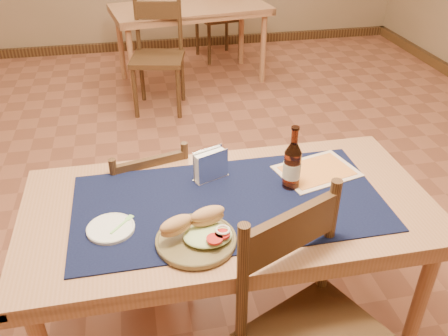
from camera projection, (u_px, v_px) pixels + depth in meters
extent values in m
cube|color=#985942|center=(202.00, 226.00, 2.92)|extent=(6.00, 7.00, 0.02)
cylinder|color=#A5714E|center=(418.00, 307.00, 1.92)|extent=(0.06, 0.06, 0.71)
cylinder|color=#A5714E|center=(64.00, 249.00, 2.21)|extent=(0.06, 0.06, 0.71)
cylinder|color=#A5714E|center=(352.00, 212.00, 2.45)|extent=(0.06, 0.06, 0.71)
cube|color=#A5714E|center=(229.00, 207.00, 1.86)|extent=(1.60, 0.80, 0.04)
cube|color=black|center=(229.00, 202.00, 1.85)|extent=(1.20, 0.60, 0.01)
cube|color=#4E351C|center=(156.00, 44.00, 5.77)|extent=(6.00, 0.06, 0.10)
cylinder|color=#A5714E|center=(132.00, 64.00, 4.31)|extent=(0.06, 0.06, 0.71)
cylinder|color=#A5714E|center=(263.00, 48.00, 4.70)|extent=(0.06, 0.06, 0.71)
cylinder|color=#A5714E|center=(121.00, 45.00, 4.77)|extent=(0.06, 0.06, 0.71)
cylinder|color=#A5714E|center=(241.00, 32.00, 5.15)|extent=(0.06, 0.06, 0.71)
cube|color=#A5714E|center=(190.00, 8.00, 4.53)|extent=(1.57, 0.95, 0.04)
cylinder|color=#4E351C|center=(167.00, 212.00, 2.69)|extent=(0.03, 0.03, 0.41)
cylinder|color=#4E351C|center=(111.00, 228.00, 2.57)|extent=(0.03, 0.03, 0.41)
cylinder|color=#4E351C|center=(189.00, 247.00, 2.44)|extent=(0.03, 0.03, 0.41)
cylinder|color=#4E351C|center=(127.00, 267.00, 2.32)|extent=(0.03, 0.03, 0.41)
cube|color=#4E351C|center=(145.00, 207.00, 2.40)|extent=(0.46, 0.46, 0.04)
cube|color=#4E351C|center=(151.00, 171.00, 2.10)|extent=(0.32, 0.11, 0.13)
cylinder|color=#4E351C|center=(186.00, 182.00, 2.22)|extent=(0.03, 0.03, 0.42)
cylinder|color=#4E351C|center=(118.00, 200.00, 2.10)|extent=(0.03, 0.03, 0.42)
cylinder|color=#4E351C|center=(316.00, 332.00, 1.95)|extent=(0.04, 0.04, 0.49)
cube|color=#4E351C|center=(291.00, 231.00, 1.53)|extent=(0.37, 0.19, 0.15)
cylinder|color=#4E351C|center=(242.00, 287.00, 1.50)|extent=(0.04, 0.04, 0.50)
cylinder|color=#4E351C|center=(328.00, 239.00, 1.69)|extent=(0.04, 0.04, 0.50)
cylinder|color=#4E351C|center=(135.00, 93.00, 4.06)|extent=(0.04, 0.04, 0.47)
cylinder|color=#4E351C|center=(178.00, 93.00, 4.05)|extent=(0.04, 0.04, 0.47)
cylinder|color=#4E351C|center=(142.00, 76.00, 4.38)|extent=(0.04, 0.04, 0.47)
cylinder|color=#4E351C|center=(182.00, 77.00, 4.37)|extent=(0.04, 0.04, 0.47)
cube|color=#4E351C|center=(158.00, 59.00, 4.09)|extent=(0.52, 0.52, 0.04)
cube|color=#4E351C|center=(157.00, 10.00, 4.06)|extent=(0.37, 0.11, 0.15)
cylinder|color=#4E351C|center=(137.00, 25.00, 4.13)|extent=(0.04, 0.04, 0.48)
cylinder|color=#4E351C|center=(180.00, 25.00, 4.13)|extent=(0.04, 0.04, 0.48)
cylinder|color=#4E351C|center=(227.00, 31.00, 5.60)|extent=(0.04, 0.04, 0.46)
cylinder|color=#4E351C|center=(197.00, 35.00, 5.47)|extent=(0.04, 0.04, 0.46)
cylinder|color=#4E351C|center=(240.00, 40.00, 5.31)|extent=(0.04, 0.04, 0.46)
cylinder|color=#4E351C|center=(209.00, 44.00, 5.19)|extent=(0.04, 0.04, 0.46)
cube|color=#4E351C|center=(218.00, 17.00, 5.27)|extent=(0.52, 0.52, 0.04)
cylinder|color=#4E351C|center=(209.00, 0.00, 4.93)|extent=(0.04, 0.04, 0.48)
cylinder|color=brown|center=(196.00, 240.00, 1.65)|extent=(0.28, 0.28, 0.02)
torus|color=brown|center=(196.00, 239.00, 1.64)|extent=(0.28, 0.28, 0.01)
ellipsoid|color=#C1E19A|center=(208.00, 235.00, 1.63)|extent=(0.17, 0.14, 0.03)
ellipsoid|color=tan|center=(176.00, 226.00, 1.61)|extent=(0.13, 0.10, 0.07)
ellipsoid|color=tan|center=(208.00, 216.00, 1.66)|extent=(0.13, 0.08, 0.07)
cylinder|color=#B21B17|center=(215.00, 239.00, 1.59)|extent=(0.06, 0.06, 0.01)
cylinder|color=#B21B17|center=(223.00, 234.00, 1.61)|extent=(0.05, 0.05, 0.01)
torus|color=silver|center=(223.00, 230.00, 1.61)|extent=(0.05, 0.05, 0.01)
cylinder|color=white|center=(111.00, 228.00, 1.70)|extent=(0.17, 0.17, 0.01)
torus|color=white|center=(111.00, 227.00, 1.70)|extent=(0.17, 0.17, 0.01)
cube|color=#98E980|center=(119.00, 226.00, 1.70)|extent=(0.07, 0.07, 0.00)
cube|color=#98E980|center=(130.00, 218.00, 1.74)|extent=(0.03, 0.03, 0.00)
cylinder|color=#4D1E0D|center=(292.00, 170.00, 1.90)|extent=(0.07, 0.07, 0.16)
cone|color=#4D1E0D|center=(294.00, 148.00, 1.85)|extent=(0.07, 0.07, 0.04)
cylinder|color=#4D1E0D|center=(295.00, 136.00, 1.82)|extent=(0.03, 0.03, 0.06)
cylinder|color=#4D1E0D|center=(296.00, 128.00, 1.80)|extent=(0.03, 0.03, 0.01)
cylinder|color=#FFF6CB|center=(292.00, 170.00, 1.90)|extent=(0.07, 0.07, 0.07)
cube|color=silver|center=(211.00, 178.00, 1.99)|extent=(0.16, 0.11, 0.00)
cube|color=silver|center=(214.00, 167.00, 1.94)|extent=(0.13, 0.06, 0.13)
cube|color=silver|center=(208.00, 162.00, 1.97)|extent=(0.13, 0.06, 0.13)
cube|color=white|center=(211.00, 165.00, 1.96)|extent=(0.14, 0.08, 0.12)
cube|color=#4395D7|center=(213.00, 165.00, 1.94)|extent=(0.09, 0.04, 0.04)
cube|color=beige|center=(317.00, 171.00, 2.03)|extent=(0.37, 0.31, 0.00)
cube|color=orange|center=(317.00, 170.00, 2.03)|extent=(0.32, 0.26, 0.00)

